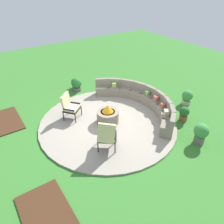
% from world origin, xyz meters
% --- Properties ---
extents(ground_plane, '(24.00, 24.00, 0.00)m').
position_xyz_m(ground_plane, '(0.00, 0.00, 0.00)').
color(ground_plane, '#387A2D').
extents(patio_circle, '(5.35, 5.35, 0.06)m').
position_xyz_m(patio_circle, '(0.00, 0.00, 0.03)').
color(patio_circle, '#9E9384').
rests_on(patio_circle, ground_plane).
extents(mulch_bed_left, '(1.87, 1.14, 0.04)m').
position_xyz_m(mulch_bed_left, '(-2.41, -3.36, 0.02)').
color(mulch_bed_left, '#472B19').
rests_on(mulch_bed_left, ground_plane).
extents(mulch_bed_right, '(1.87, 1.14, 0.04)m').
position_xyz_m(mulch_bed_right, '(2.41, -3.36, 0.02)').
color(mulch_bed_right, '#472B19').
rests_on(mulch_bed_right, ground_plane).
extents(fire_pit, '(0.86, 0.86, 0.77)m').
position_xyz_m(fire_pit, '(0.00, 0.00, 0.36)').
color(fire_pit, gray).
rests_on(fire_pit, patio_circle).
extents(curved_stone_bench, '(4.55, 1.87, 0.78)m').
position_xyz_m(curved_stone_bench, '(-0.16, 1.83, 0.37)').
color(curved_stone_bench, gray).
rests_on(curved_stone_bench, patio_circle).
extents(lounge_chair_front_left, '(0.81, 0.83, 1.06)m').
position_xyz_m(lounge_chair_front_left, '(-1.11, -1.07, 0.61)').
color(lounge_chair_front_left, black).
rests_on(lounge_chair_front_left, patio_circle).
extents(lounge_chair_front_right, '(0.80, 0.84, 1.14)m').
position_xyz_m(lounge_chair_front_right, '(1.28, -0.87, 0.63)').
color(lounge_chair_front_right, black).
rests_on(lounge_chair_front_right, patio_circle).
extents(potted_plant_0, '(0.52, 0.52, 0.69)m').
position_xyz_m(potted_plant_0, '(-3.21, 0.24, 0.37)').
color(potted_plant_0, '#605B56').
rests_on(potted_plant_0, ground_plane).
extents(potted_plant_1, '(0.51, 0.51, 0.78)m').
position_xyz_m(potted_plant_1, '(2.76, 2.00, 0.44)').
color(potted_plant_1, '#605B56').
rests_on(potted_plant_1, ground_plane).
extents(potted_plant_2, '(0.39, 0.39, 0.62)m').
position_xyz_m(potted_plant_2, '(1.54, 2.61, 0.34)').
color(potted_plant_2, brown).
rests_on(potted_plant_2, ground_plane).
extents(potted_plant_3, '(0.48, 0.48, 0.66)m').
position_xyz_m(potted_plant_3, '(0.74, 3.76, 0.35)').
color(potted_plant_3, '#A89E8E').
rests_on(potted_plant_3, ground_plane).
extents(potted_plant_4, '(0.29, 0.29, 0.51)m').
position_xyz_m(potted_plant_4, '(-3.57, 0.28, 0.27)').
color(potted_plant_4, '#A89E8E').
rests_on(potted_plant_4, ground_plane).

